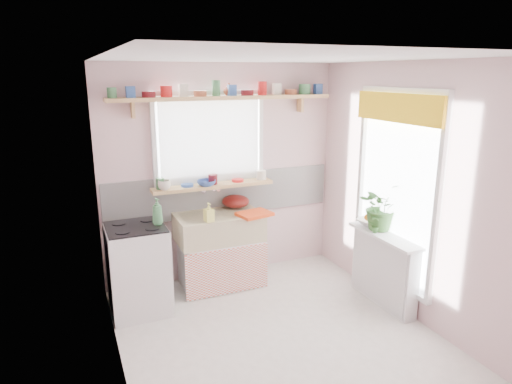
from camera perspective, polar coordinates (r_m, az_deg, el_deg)
name	(u,v)px	position (r m, az deg, el deg)	size (l,w,h in m)	color
room	(302,170)	(4.92, 5.83, 2.70)	(3.20, 3.20, 3.20)	white
sink_unit	(220,249)	(5.26, -4.58, -7.16)	(0.95, 0.65, 1.11)	white
cooker	(138,269)	(4.83, -14.51, -9.28)	(0.58, 0.58, 0.93)	white
radiator_ledge	(384,268)	(5.04, 15.68, -9.14)	(0.22, 0.95, 0.78)	white
windowsill	(213,186)	(5.21, -5.39, 0.80)	(1.40, 0.22, 0.04)	tan
pine_shelf	(224,98)	(5.11, -3.99, 11.67)	(2.52, 0.24, 0.04)	tan
shelf_crockery	(224,91)	(5.10, -4.00, 12.51)	(2.47, 0.11, 0.12)	#3F7F4C
sill_crockery	(213,179)	(5.20, -5.41, 1.62)	(1.35, 0.11, 0.12)	#3F7F4C
dish_tray	(255,214)	(5.06, -0.18, -2.76)	(0.36, 0.27, 0.04)	#EA4314
colander	(236,201)	(5.36, -2.56, -1.18)	(0.32, 0.32, 0.15)	#59110F
jade_plant	(381,206)	(4.96, 15.31, -1.71)	(0.46, 0.40, 0.51)	#305C24
fruit_bowl	(372,222)	(5.11, 14.35, -3.71)	(0.31, 0.31, 0.07)	silver
herb_pot	(375,222)	(4.87, 14.65, -3.66)	(0.12, 0.08, 0.23)	#305F26
soap_bottle_sink	(209,212)	(4.86, -5.91, -2.54)	(0.09, 0.09, 0.20)	#E3DF65
sill_cup	(164,185)	(5.00, -11.38, 0.84)	(0.14, 0.14, 0.11)	beige
sill_bowl	(206,183)	(5.12, -6.22, 1.12)	(0.21, 0.21, 0.07)	#3152A0
shelf_vase	(229,89)	(5.19, -3.39, 12.70)	(0.13, 0.13, 0.14)	#9F4431
cooker_bottle	(157,211)	(4.64, -12.24, -2.40)	(0.10, 0.10, 0.27)	#478E55
fruit	(373,217)	(5.10, 14.40, -3.03)	(0.20, 0.14, 0.10)	orange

